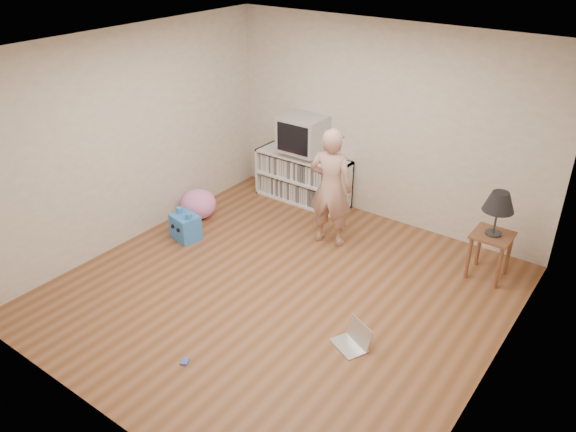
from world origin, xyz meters
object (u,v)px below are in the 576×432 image
at_px(dvd_deck, 303,153).
at_px(plush_blue, 185,227).
at_px(plush_pink, 199,204).
at_px(person, 331,188).
at_px(side_table, 491,245).
at_px(laptop, 354,339).
at_px(media_unit, 304,178).
at_px(table_lamp, 499,203).
at_px(crt_tv, 303,134).

distance_m(dvd_deck, plush_blue, 1.97).
distance_m(plush_blue, plush_pink, 0.59).
xyz_separation_m(person, plush_pink, (-1.79, -0.49, -0.55)).
height_order(dvd_deck, side_table, dvd_deck).
relative_size(laptop, plush_blue, 1.04).
distance_m(media_unit, table_lamp, 2.91).
distance_m(media_unit, plush_blue, 1.91).
xyz_separation_m(crt_tv, plush_blue, (-0.58, -1.79, -0.85)).
height_order(dvd_deck, plush_pink, dvd_deck).
xyz_separation_m(dvd_deck, person, (0.95, -0.78, 0.02)).
xyz_separation_m(dvd_deck, laptop, (2.20, -2.30, -0.67)).
height_order(side_table, laptop, side_table).
xyz_separation_m(media_unit, side_table, (2.82, -0.39, 0.07)).
relative_size(dvd_deck, side_table, 0.82).
bearing_deg(side_table, laptop, -107.92).
xyz_separation_m(crt_tv, person, (0.95, -0.78, -0.26)).
bearing_deg(person, crt_tv, -50.16).
xyz_separation_m(side_table, laptop, (-0.62, -1.93, -0.35)).
bearing_deg(plush_pink, laptop, -18.56).
height_order(dvd_deck, crt_tv, crt_tv).
height_order(media_unit, plush_blue, media_unit).
relative_size(laptop, plush_pink, 0.88).
relative_size(media_unit, table_lamp, 2.72).
relative_size(side_table, table_lamp, 1.07).
relative_size(side_table, person, 0.36).
bearing_deg(dvd_deck, laptop, -46.24).
height_order(media_unit, laptop, media_unit).
bearing_deg(crt_tv, person, -39.30).
bearing_deg(person, table_lamp, -178.55).
bearing_deg(dvd_deck, plush_pink, -123.56).
xyz_separation_m(table_lamp, person, (-1.87, -0.41, -0.19)).
bearing_deg(media_unit, side_table, -7.79).
xyz_separation_m(media_unit, laptop, (2.20, -2.31, -0.29)).
distance_m(side_table, plush_pink, 3.78).
bearing_deg(person, laptop, 118.65).
height_order(plush_blue, plush_pink, plush_pink).
height_order(table_lamp, plush_pink, table_lamp).
relative_size(table_lamp, plush_pink, 1.08).
relative_size(side_table, plush_blue, 1.37).
bearing_deg(plush_blue, crt_tv, 84.47).
bearing_deg(table_lamp, plush_blue, -157.25).
bearing_deg(plush_pink, table_lamp, 13.85).
distance_m(crt_tv, table_lamp, 2.85).
relative_size(dvd_deck, crt_tv, 0.75).
distance_m(dvd_deck, crt_tv, 0.29).
xyz_separation_m(dvd_deck, plush_blue, (-0.58, -1.79, -0.56)).
xyz_separation_m(plush_blue, plush_pink, (-0.27, 0.52, 0.03)).
bearing_deg(dvd_deck, media_unit, 90.00).
distance_m(media_unit, side_table, 2.85).
bearing_deg(table_lamp, person, -167.70).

